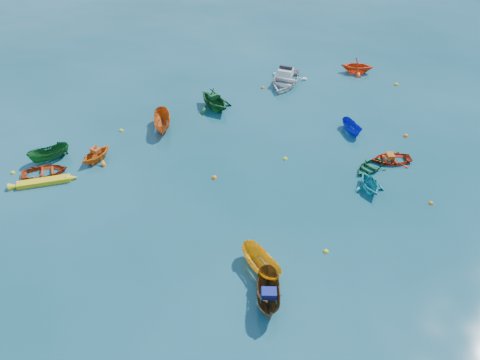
{
  "coord_description": "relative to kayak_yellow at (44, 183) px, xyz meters",
  "views": [
    {
      "loc": [
        -2.32,
        -18.33,
        18.93
      ],
      "look_at": [
        0.0,
        5.0,
        0.4
      ],
      "focal_mm": 35.0,
      "sensor_mm": 36.0,
      "label": 1
    }
  ],
  "objects": [
    {
      "name": "buoy_or_b",
      "position": [
        24.1,
        -4.38,
        0.0
      ],
      "size": [
        0.29,
        0.29,
        0.29
      ],
      "primitive_type": "sphere",
      "color": "orange",
      "rests_on": "ground"
    },
    {
      "name": "tarp_blue_a",
      "position": [
        13.07,
        -10.74,
        0.78
      ],
      "size": [
        0.79,
        0.64,
        0.35
      ],
      "primitive_type": "cube",
      "rotation": [
        0.0,
        0.0,
        -0.12
      ],
      "color": "navy",
      "rests_on": "sampan_brown_mid"
    },
    {
      "name": "tarp_green_b",
      "position": [
        11.45,
        8.74,
        1.05
      ],
      "size": [
        0.86,
        0.8,
        0.33
      ],
      "primitive_type": "cube",
      "rotation": [
        0.0,
        0.0,
        0.55
      ],
      "color": "#124A1F",
      "rests_on": "dinghy_green_n"
    },
    {
      "name": "buoy_ye_c",
      "position": [
        16.0,
        1.12,
        0.0
      ],
      "size": [
        0.31,
        0.31,
        0.31
      ],
      "primitive_type": "sphere",
      "color": "yellow",
      "rests_on": "ground"
    },
    {
      "name": "dinghy_green_n",
      "position": [
        11.5,
        8.66,
        0.0
      ],
      "size": [
        4.24,
        4.39,
        1.78
      ],
      "primitive_type": "imported",
      "rotation": [
        0.0,
        0.0,
        0.55
      ],
      "color": "#135521",
      "rests_on": "ground"
    },
    {
      "name": "ground",
      "position": [
        12.6,
        -6.4,
        0.0
      ],
      "size": [
        160.0,
        160.0,
        0.0
      ],
      "primitive_type": "plane",
      "color": "#093C44",
      "rests_on": "ground"
    },
    {
      "name": "dinghy_green_e",
      "position": [
        21.4,
        -0.58,
        0.0
      ],
      "size": [
        2.96,
        2.81,
        0.5
      ],
      "primitive_type": "imported",
      "rotation": [
        0.0,
        0.0,
        -0.95
      ],
      "color": "#125024",
      "rests_on": "ground"
    },
    {
      "name": "buoy_or_c",
      "position": [
        10.98,
        -0.51,
        0.0
      ],
      "size": [
        0.35,
        0.35,
        0.35
      ],
      "primitive_type": "sphere",
      "color": "orange",
      "rests_on": "ground"
    },
    {
      "name": "dinghy_orange_far",
      "position": [
        24.93,
        14.01,
        0.0
      ],
      "size": [
        3.39,
        3.1,
        1.51
      ],
      "primitive_type": "imported",
      "rotation": [
        0.0,
        0.0,
        1.32
      ],
      "color": "#E74915",
      "rests_on": "ground"
    },
    {
      "name": "sampan_yellow_mid",
      "position": [
        13.0,
        -8.61,
        0.0
      ],
      "size": [
        2.38,
        3.28,
        1.19
      ],
      "primitive_type": "imported",
      "rotation": [
        0.0,
        0.0,
        0.45
      ],
      "color": "#FFB116",
      "rests_on": "ground"
    },
    {
      "name": "dinghy_red_ne",
      "position": [
        23.18,
        0.19,
        0.0
      ],
      "size": [
        2.79,
        2.03,
        0.57
      ],
      "primitive_type": "imported",
      "rotation": [
        0.0,
        0.0,
        -1.6
      ],
      "color": "red",
      "rests_on": "ground"
    },
    {
      "name": "sampan_blue_far",
      "position": [
        21.56,
        4.12,
        0.0
      ],
      "size": [
        1.36,
        2.45,
        0.89
      ],
      "primitive_type": "imported",
      "rotation": [
        0.0,
        0.0,
        0.22
      ],
      "color": "#0E1BB9",
      "rests_on": "ground"
    },
    {
      "name": "sampan_orange_n",
      "position": [
        7.47,
        6.0,
        0.0
      ],
      "size": [
        1.36,
        3.34,
        1.27
      ],
      "primitive_type": "imported",
      "rotation": [
        0.0,
        0.0,
        0.04
      ],
      "color": "#C65312",
      "rests_on": "ground"
    },
    {
      "name": "dinghy_orange_w",
      "position": [
        3.05,
        2.29,
        0.0
      ],
      "size": [
        3.18,
        3.23,
        1.29
      ],
      "primitive_type": "imported",
      "rotation": [
        0.0,
        0.0,
        -0.68
      ],
      "color": "orange",
      "rests_on": "ground"
    },
    {
      "name": "tarp_orange_b",
      "position": [
        23.08,
        0.2,
        0.44
      ],
      "size": [
        0.49,
        0.64,
        0.3
      ],
      "primitive_type": "cube",
      "rotation": [
        0.0,
        0.0,
        -1.6
      ],
      "color": "#B65412",
      "rests_on": "dinghy_red_ne"
    },
    {
      "name": "buoy_or_e",
      "position": [
        15.89,
        11.75,
        0.0
      ],
      "size": [
        0.33,
        0.33,
        0.33
      ],
      "primitive_type": "sphere",
      "color": "#DF5B0C",
      "rests_on": "ground"
    },
    {
      "name": "dinghy_cyan_se",
      "position": [
        20.71,
        -2.62,
        0.0
      ],
      "size": [
        2.14,
        2.43,
        1.21
      ],
      "primitive_type": "imported",
      "rotation": [
        0.0,
        0.0,
        0.07
      ],
      "color": "teal",
      "rests_on": "ground"
    },
    {
      "name": "buoy_ye_a",
      "position": [
        16.7,
        -7.66,
        0.0
      ],
      "size": [
        0.29,
        0.29,
        0.29
      ],
      "primitive_type": "sphere",
      "color": "yellow",
      "rests_on": "ground"
    },
    {
      "name": "kayak_yellow",
      "position": [
        0.0,
        0.0,
        0.0
      ],
      "size": [
        4.02,
        1.2,
        0.4
      ],
      "primitive_type": null,
      "rotation": [
        0.0,
        0.0,
        1.73
      ],
      "color": "gold",
      "rests_on": "ground"
    },
    {
      "name": "sampan_green_far",
      "position": [
        -0.15,
        2.67,
        0.0
      ],
      "size": [
        2.99,
        2.23,
        1.09
      ],
      "primitive_type": "imported",
      "rotation": [
        0.0,
        0.0,
        -1.1
      ],
      "color": "#14561F",
      "rests_on": "ground"
    },
    {
      "name": "buoy_ye_d",
      "position": [
        4.33,
        5.94,
        0.0
      ],
      "size": [
        0.31,
        0.31,
        0.31
      ],
      "primitive_type": "sphere",
      "color": "yellow",
      "rests_on": "ground"
    },
    {
      "name": "buoy_or_d",
      "position": [
        25.4,
        3.09,
        0.0
      ],
      "size": [
        0.36,
        0.36,
        0.36
      ],
      "primitive_type": "sphere",
      "color": "orange",
      "rests_on": "ground"
    },
    {
      "name": "tarp_orange_a",
      "position": [
        3.08,
        2.33,
        0.79
      ],
      "size": [
        0.76,
        0.74,
        0.3
      ],
      "primitive_type": "cube",
      "rotation": [
        0.0,
        0.0,
        -0.68
      ],
      "color": "#C54914",
      "rests_on": "dinghy_orange_w"
    },
    {
      "name": "dinghy_red_nw",
      "position": [
        -0.15,
        1.01,
        0.0
      ],
      "size": [
        3.22,
        2.57,
        0.6
      ],
      "primitive_type": "imported",
      "rotation": [
        0.0,
        0.0,
        1.76
      ],
      "color": "#B0330E",
      "rests_on": "ground"
    },
    {
      "name": "motorboat_white",
      "position": [
        17.96,
        12.38,
        0.0
      ],
      "size": [
        4.99,
        5.57,
        1.55
      ],
      "primitive_type": "imported",
      "rotation": [
        0.0,
        0.0,
        -0.46
      ],
      "color": "silver",
      "rests_on": "ground"
    },
    {
      "name": "buoy_ye_b",
      "position": [
        -2.35,
        1.35,
        0.0
      ],
      "size": [
        0.31,
        0.31,
        0.31
      ],
      "primitive_type": "sphere",
      "color": "yellow",
      "rests_on": "ground"
    },
    {
      "name": "sampan_brown_mid",
      "position": [
        13.09,
        -10.59,
        0.0
      ],
      "size": [
        1.55,
        3.26,
        1.21
      ],
      "primitive_type": "imported",
      "rotation": [
        0.0,
        0.0,
        -0.12
      ],
      "color": "#4F3A1C",
      "rests_on": "ground"
    },
    {
      "name": "buoy_ye_e",
      "position": [
        27.69,
        11.19,
        0.0
      ],
      "size": [
        0.39,
        0.39,
        0.39
      ],
      "primitive_type": "sphere",
      "color": "gold",
      "rests_on": "ground"
    }
  ]
}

